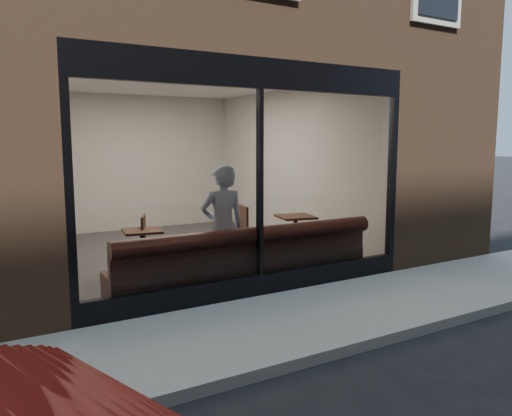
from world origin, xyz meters
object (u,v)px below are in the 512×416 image
cafe_table_left (142,231)px  cafe_chair_left (132,260)px  person (223,227)px  cafe_chair_right (234,245)px  banquette (246,273)px  cafe_table_right (296,217)px

cafe_table_left → cafe_chair_left: bearing=107.7°
person → cafe_chair_right: (1.01, 1.59, -0.65)m
banquette → cafe_table_right: size_ratio=6.36×
cafe_table_left → cafe_table_right: size_ratio=0.90×
banquette → person: (-0.27, 0.19, 0.67)m
person → cafe_table_right: bearing=-145.7°
person → cafe_chair_right: bearing=-116.5°
banquette → cafe_chair_left: 1.98m
person → cafe_table_left: 1.40m
cafe_table_right → cafe_chair_left: (-2.97, 0.29, -0.50)m
cafe_chair_left → cafe_table_right: bearing=-162.7°
person → cafe_table_right: size_ratio=2.84×
cafe_table_right → cafe_chair_left: cafe_table_right is taller
cafe_chair_left → cafe_chair_right: same height
cafe_table_right → person: bearing=-151.7°
cafe_table_left → cafe_table_right: cafe_table_right is taller
banquette → person: 0.75m
banquette → cafe_table_left: 1.78m
cafe_table_left → cafe_chair_left: (-0.09, 0.28, -0.50)m
person → cafe_table_right: (2.04, 1.10, -0.15)m
banquette → person: size_ratio=2.24×
person → cafe_chair_left: bearing=-50.2°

